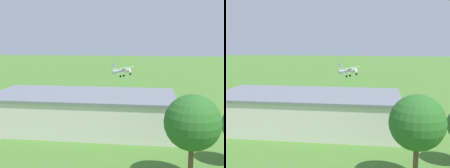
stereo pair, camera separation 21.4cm
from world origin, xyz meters
The scene contains 9 objects.
ground_plane centered at (0.00, 0.00, 0.00)m, with size 400.00×400.00×0.00m, color #47752D.
hangar centered at (-3.20, 39.43, 3.23)m, with size 33.05×15.98×6.44m.
biplane centered at (-6.83, 3.49, 6.72)m, with size 7.21×8.49×4.04m.
car_red centered at (11.28, 24.90, 0.87)m, with size 2.39×4.33×1.69m.
car_orange centered at (18.13, 23.53, 0.85)m, with size 2.17×4.77×1.63m.
person_near_hangar_door centered at (-5.03, 20.20, 0.85)m, with size 0.49×0.49×1.70m.
person_crossing_taxiway centered at (-11.87, 23.39, 0.89)m, with size 0.54×0.54×1.78m.
person_by_parked_cars centered at (-16.79, 19.42, 0.90)m, with size 0.53×0.53×1.78m.
tree_at_field_edge centered at (-19.96, 57.92, 6.97)m, with size 6.27×6.27×10.13m.
Camera 1 is at (-15.26, 89.59, 16.01)m, focal length 46.48 mm.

